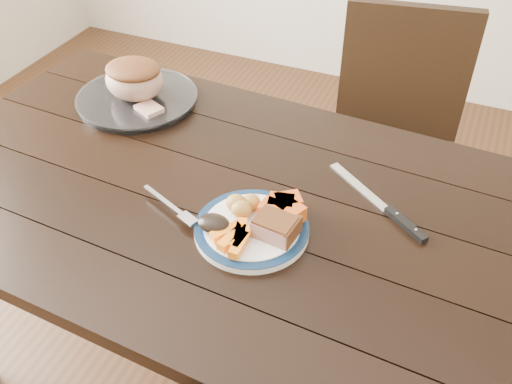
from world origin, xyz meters
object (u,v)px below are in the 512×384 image
at_px(chair_far, 394,135).
at_px(carving_knife, 393,214).
at_px(roast_joint, 134,80).
at_px(pork_slice, 275,227).
at_px(dining_table, 229,224).
at_px(dinner_plate, 252,230).
at_px(serving_platter, 137,100).
at_px(fork, 173,208).

bearing_deg(chair_far, carving_knife, 90.12).
bearing_deg(roast_joint, chair_far, 34.47).
height_order(pork_slice, roast_joint, roast_joint).
relative_size(pork_slice, carving_knife, 0.31).
xyz_separation_m(dining_table, pork_slice, (0.16, -0.10, 0.13)).
height_order(dining_table, pork_slice, pork_slice).
bearing_deg(dinner_plate, carving_knife, 32.38).
distance_m(chair_far, dinner_plate, 0.88).
xyz_separation_m(chair_far, carving_knife, (0.11, -0.66, 0.23)).
distance_m(dinner_plate, serving_platter, 0.63).
bearing_deg(carving_knife, roast_joint, -157.80).
xyz_separation_m(chair_far, pork_slice, (-0.11, -0.83, 0.27)).
bearing_deg(serving_platter, dinner_plate, -35.12).
bearing_deg(serving_platter, fork, -48.73).
distance_m(chair_far, carving_knife, 0.71).
relative_size(serving_platter, pork_slice, 3.96).
bearing_deg(carving_knife, pork_slice, -104.75).
bearing_deg(serving_platter, chair_far, 34.47).
distance_m(roast_joint, carving_knife, 0.81).
xyz_separation_m(chair_far, dinner_plate, (-0.16, -0.83, 0.23)).
bearing_deg(pork_slice, chair_far, 82.80).
relative_size(dining_table, serving_platter, 4.89).
xyz_separation_m(dining_table, fork, (-0.08, -0.11, 0.11)).
xyz_separation_m(dining_table, chair_far, (0.26, 0.74, -0.13)).
xyz_separation_m(dinner_plate, pork_slice, (0.06, -0.00, 0.03)).
relative_size(chair_far, fork, 5.44).
height_order(roast_joint, carving_knife, roast_joint).
distance_m(dining_table, dinner_plate, 0.17).
relative_size(dining_table, carving_knife, 6.07).
distance_m(dinner_plate, carving_knife, 0.32).
height_order(dining_table, serving_platter, serving_platter).
height_order(dining_table, chair_far, chair_far).
bearing_deg(dinner_plate, dining_table, 137.42).
relative_size(chair_far, serving_platter, 2.76).
xyz_separation_m(dinner_plate, fork, (-0.18, -0.02, 0.01)).
height_order(chair_far, carving_knife, chair_far).
distance_m(dinner_plate, fork, 0.19).
bearing_deg(serving_platter, dining_table, -33.06).
relative_size(chair_far, carving_knife, 3.43).
bearing_deg(serving_platter, pork_slice, -32.76).
bearing_deg(dining_table, carving_knife, 11.92).
bearing_deg(chair_far, serving_platter, 25.13).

